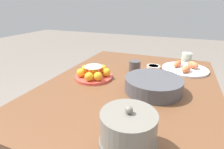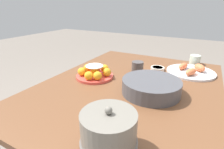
# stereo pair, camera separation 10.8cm
# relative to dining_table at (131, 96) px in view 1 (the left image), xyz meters

# --- Properties ---
(dining_table) EXTENTS (1.30, 0.98, 0.71)m
(dining_table) POSITION_rel_dining_table_xyz_m (0.00, 0.00, 0.00)
(dining_table) COLOR brown
(dining_table) RESTS_ON ground_plane
(cake_plate) EXTENTS (0.24, 0.24, 0.09)m
(cake_plate) POSITION_rel_dining_table_xyz_m (0.01, -0.25, 0.12)
(cake_plate) COLOR #E04C42
(cake_plate) RESTS_ON dining_table
(serving_bowl) EXTENTS (0.31, 0.31, 0.08)m
(serving_bowl) POSITION_rel_dining_table_xyz_m (0.06, 0.14, 0.13)
(serving_bowl) COLOR #4C4C51
(serving_bowl) RESTS_ON dining_table
(sauce_bowl) EXTENTS (0.10, 0.10, 0.02)m
(sauce_bowl) POSITION_rel_dining_table_xyz_m (-0.31, 0.08, 0.10)
(sauce_bowl) COLOR silver
(sauce_bowl) RESTS_ON dining_table
(seafood_platter) EXTENTS (0.32, 0.32, 0.06)m
(seafood_platter) POSITION_rel_dining_table_xyz_m (-0.36, 0.30, 0.10)
(seafood_platter) COLOR silver
(seafood_platter) RESTS_ON dining_table
(cup_near) EXTENTS (0.08, 0.08, 0.07)m
(cup_near) POSITION_rel_dining_table_xyz_m (-0.21, -0.04, 0.12)
(cup_near) COLOR #4C4747
(cup_near) RESTS_ON dining_table
(cup_far) EXTENTS (0.08, 0.08, 0.07)m
(cup_far) POSITION_rel_dining_table_xyz_m (-0.59, 0.30, 0.12)
(cup_far) COLOR beige
(cup_far) RESTS_ON dining_table
(warming_pot) EXTENTS (0.19, 0.19, 0.17)m
(warming_pot) POSITION_rel_dining_table_xyz_m (0.51, 0.13, 0.16)
(warming_pot) COLOR #66605B
(warming_pot) RESTS_ON dining_table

